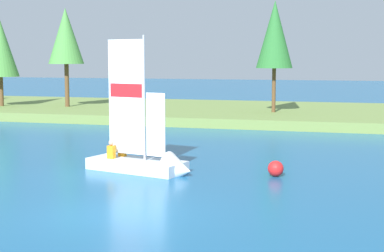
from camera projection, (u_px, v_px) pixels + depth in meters
The scene contains 7 objects.
ground_plane at pixel (116, 215), 16.01m from camera, with size 200.00×200.00×0.00m, color #195684.
shore_bank at pixel (264, 113), 42.31m from camera, with size 80.00×15.52×0.61m, color olive.
shoreline_tree_midleft at pixel (0, 47), 44.30m from camera, with size 2.80×2.80×6.88m.
shoreline_tree_centre at pixel (66, 36), 43.68m from camera, with size 2.67×2.67×7.45m.
shoreline_tree_midright at pixel (275, 35), 39.10m from camera, with size 2.48×2.48×7.55m.
sailboat at pixel (151, 162), 21.85m from camera, with size 4.55×2.44×5.60m.
channel_buoy at pixel (276, 169), 21.14m from camera, with size 0.58×0.58×0.58m, color red.
Camera 1 is at (6.22, -14.48, 4.31)m, focal length 54.17 mm.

